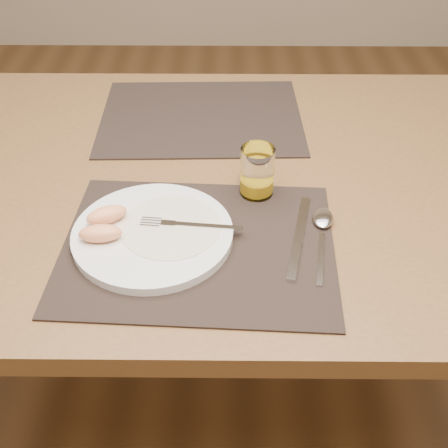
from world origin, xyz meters
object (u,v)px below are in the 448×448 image
(fork, at_px, (182,224))
(spoon, at_px, (323,224))
(placemat_far, at_px, (201,117))
(plate, at_px, (153,234))
(table, at_px, (211,206))
(juice_glass, at_px, (257,174))
(knife, at_px, (298,243))
(placemat_near, at_px, (198,246))

(fork, xyz_separation_m, spoon, (0.24, 0.02, -0.01))
(fork, relative_size, spoon, 0.91)
(placemat_far, distance_m, plate, 0.43)
(table, xyz_separation_m, juice_glass, (0.09, -0.07, 0.13))
(knife, distance_m, spoon, 0.07)
(fork, bearing_deg, placemat_near, -47.99)
(table, xyz_separation_m, placemat_near, (-0.01, -0.22, 0.09))
(knife, xyz_separation_m, spoon, (0.05, 0.05, 0.00))
(table, height_order, placemat_far, placemat_far)
(placemat_near, height_order, spoon, spoon)
(fork, bearing_deg, spoon, 4.61)
(table, relative_size, spoon, 7.29)
(placemat_far, relative_size, plate, 1.67)
(plate, bearing_deg, spoon, 6.56)
(table, distance_m, placemat_near, 0.24)
(table, distance_m, placemat_far, 0.24)
(plate, distance_m, knife, 0.24)
(spoon, bearing_deg, placemat_near, -166.61)
(placemat_near, relative_size, juice_glass, 4.78)
(placemat_near, xyz_separation_m, spoon, (0.21, 0.05, 0.01))
(juice_glass, bearing_deg, plate, -143.75)
(placemat_far, height_order, knife, knife)
(plate, relative_size, fork, 1.54)
(fork, bearing_deg, table, 77.21)
(placemat_far, xyz_separation_m, juice_glass, (0.11, -0.29, 0.04))
(knife, height_order, spoon, spoon)
(placemat_near, bearing_deg, fork, 132.01)
(placemat_far, relative_size, fork, 2.57)
(knife, bearing_deg, spoon, 45.72)
(plate, relative_size, juice_glass, 2.87)
(spoon, distance_m, juice_glass, 0.15)
(fork, height_order, spoon, fork)
(knife, bearing_deg, placemat_far, 112.11)
(placemat_far, distance_m, juice_glass, 0.32)
(placemat_near, bearing_deg, plate, 167.39)
(placemat_near, bearing_deg, juice_glass, 55.60)
(placemat_near, xyz_separation_m, fork, (-0.03, 0.03, 0.02))
(knife, bearing_deg, juice_glass, 113.44)
(fork, distance_m, knife, 0.20)
(juice_glass, bearing_deg, knife, -66.56)
(placemat_near, relative_size, spoon, 2.34)
(plate, distance_m, spoon, 0.29)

